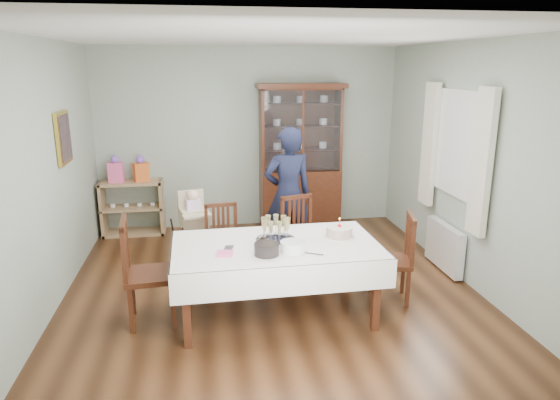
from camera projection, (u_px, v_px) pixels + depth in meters
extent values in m
plane|color=#593319|center=(272.00, 292.00, 5.53)|extent=(5.00, 5.00, 0.00)
plane|color=#9EAA99|center=(249.00, 139.00, 7.56)|extent=(4.50, 0.00, 4.50)
plane|color=#9EAA99|center=(42.00, 180.00, 4.84)|extent=(0.00, 5.00, 5.00)
plane|color=#9EAA99|center=(473.00, 166.00, 5.51)|extent=(0.00, 5.00, 5.00)
plane|color=white|center=(271.00, 36.00, 4.82)|extent=(5.00, 5.00, 0.00)
cube|color=#4A2112|center=(276.00, 248.00, 4.83)|extent=(1.92, 1.09, 0.06)
cube|color=white|center=(276.00, 244.00, 4.82)|extent=(2.02, 1.19, 0.01)
cube|color=#4A2112|center=(300.00, 198.00, 7.67)|extent=(1.20, 0.45, 0.90)
cube|color=white|center=(303.00, 131.00, 7.22)|extent=(1.12, 0.01, 1.16)
cube|color=#4A2112|center=(301.00, 86.00, 7.23)|extent=(1.30, 0.48, 0.07)
cube|color=tan|center=(135.00, 232.00, 7.43)|extent=(0.90, 0.38, 0.04)
cube|color=tan|center=(133.00, 208.00, 7.33)|extent=(0.90, 0.38, 0.03)
cube|color=tan|center=(131.00, 183.00, 7.23)|extent=(0.90, 0.38, 0.04)
cube|color=tan|center=(103.00, 209.00, 7.27)|extent=(0.04, 0.38, 0.80)
cube|color=tan|center=(162.00, 206.00, 7.40)|extent=(0.04, 0.38, 0.80)
cube|color=gold|center=(63.00, 138.00, 5.52)|extent=(0.04, 0.48, 0.58)
cube|color=white|center=(459.00, 144.00, 5.74)|extent=(0.04, 1.02, 1.22)
cube|color=silver|center=(482.00, 163.00, 5.16)|extent=(0.07, 0.30, 1.55)
cube|color=silver|center=(429.00, 145.00, 6.34)|extent=(0.07, 0.30, 1.55)
cube|color=white|center=(444.00, 246.00, 6.05)|extent=(0.10, 0.80, 0.55)
cube|color=#4A2112|center=(224.00, 247.00, 5.72)|extent=(0.44, 0.44, 0.05)
cube|color=#4A2112|center=(221.00, 223.00, 5.82)|extent=(0.38, 0.08, 0.47)
cube|color=#4A2112|center=(303.00, 241.00, 5.84)|extent=(0.52, 0.52, 0.05)
cube|color=#4A2112|center=(296.00, 216.00, 5.94)|extent=(0.40, 0.14, 0.50)
cube|color=#4A2112|center=(151.00, 275.00, 4.78)|extent=(0.51, 0.51, 0.05)
cube|color=#4A2112|center=(125.00, 249.00, 4.66)|extent=(0.08, 0.45, 0.56)
cube|color=#4A2112|center=(390.00, 261.00, 5.25)|extent=(0.51, 0.51, 0.05)
cube|color=#4A2112|center=(410.00, 239.00, 5.16)|extent=(0.13, 0.40, 0.50)
imported|color=black|center=(288.00, 194.00, 6.29)|extent=(0.67, 0.49, 1.71)
cube|color=tan|center=(194.00, 218.00, 6.10)|extent=(0.38, 0.35, 0.23)
cube|color=tan|center=(193.00, 203.00, 6.05)|extent=(0.32, 0.13, 0.26)
cube|color=tan|center=(193.00, 212.00, 6.08)|extent=(0.37, 0.23, 0.03)
cube|color=silver|center=(193.00, 206.00, 6.06)|extent=(0.20, 0.17, 0.17)
sphere|color=beige|center=(193.00, 196.00, 6.03)|extent=(0.14, 0.14, 0.14)
cylinder|color=silver|center=(276.00, 240.00, 4.90)|extent=(0.39, 0.39, 0.01)
torus|color=silver|center=(276.00, 239.00, 4.89)|extent=(0.39, 0.39, 0.02)
cylinder|color=white|center=(339.00, 237.00, 4.99)|extent=(0.30, 0.30, 0.02)
cylinder|color=brown|center=(339.00, 231.00, 4.98)|extent=(0.26, 0.26, 0.09)
cylinder|color=silver|center=(339.00, 227.00, 4.97)|extent=(0.26, 0.26, 0.01)
cylinder|color=#F24C4C|center=(340.00, 223.00, 4.96)|extent=(0.01, 0.01, 0.07)
sphere|color=yellow|center=(340.00, 219.00, 4.94)|extent=(0.02, 0.02, 0.02)
cylinder|color=black|center=(267.00, 249.00, 4.53)|extent=(0.23, 0.23, 0.11)
cylinder|color=white|center=(293.00, 247.00, 4.60)|extent=(0.28, 0.28, 0.10)
cube|color=#FF5D9A|center=(225.00, 253.00, 4.54)|extent=(0.16, 0.16, 0.02)
cube|color=silver|center=(308.00, 253.00, 4.56)|extent=(0.27, 0.16, 0.01)
cube|color=#FF5D9A|center=(116.00, 172.00, 7.14)|extent=(0.21, 0.14, 0.28)
sphere|color=#E533B2|center=(115.00, 159.00, 7.09)|extent=(0.11, 0.11, 0.11)
cube|color=orange|center=(141.00, 172.00, 7.20)|extent=(0.25, 0.21, 0.27)
sphere|color=#E533B2|center=(140.00, 159.00, 7.15)|extent=(0.12, 0.12, 0.12)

